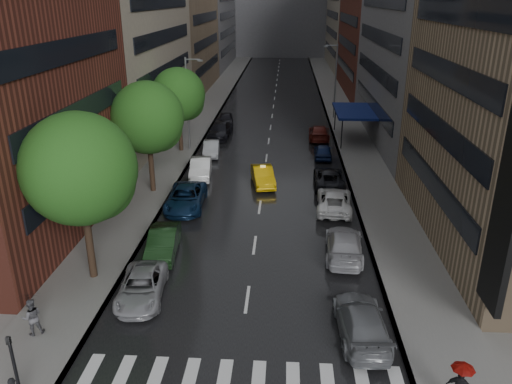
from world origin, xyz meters
The scene contains 17 objects.
ground centered at (0.00, 0.00, 0.00)m, with size 220.00×220.00×0.00m, color gray.
road centered at (0.00, 50.00, 0.01)m, with size 14.00×140.00×0.01m, color black.
sidewalk_left centered at (-9.00, 50.00, 0.07)m, with size 4.00×140.00×0.15m, color gray.
sidewalk_right centered at (9.00, 50.00, 0.07)m, with size 4.00×140.00×0.15m, color gray.
crosswalk centered at (0.20, -2.00, 0.01)m, with size 13.15×2.80×0.01m.
tree_near centered at (-8.60, 5.56, 6.36)m, with size 5.83×5.83×9.29m.
tree_mid centered at (-8.60, 18.56, 5.98)m, with size 5.49×5.49×8.74m.
tree_far centered at (-8.60, 29.69, 5.66)m, with size 5.19×5.19×8.27m.
taxi centered at (0.01, 20.77, 0.75)m, with size 1.59×4.55×1.50m, color yellow.
parked_cars_left centered at (-5.40, 21.55, 0.76)m, with size 2.81×41.54×1.60m.
parked_cars_right centered at (5.40, 17.71, 0.75)m, with size 2.83×39.07×1.55m.
ped_black_umbrella centered at (-9.46, 0.45, 1.38)m, with size 1.09×1.02×2.09m.
ped_red_umbrella centered at (8.40, -2.85, 1.33)m, with size 1.07×0.83×2.01m.
traffic_light centered at (-7.60, -4.16, 2.23)m, with size 0.18×0.15×3.45m.
street_lamp_left centered at (-7.72, 30.00, 4.89)m, with size 1.74×0.22×9.00m.
street_lamp_right centered at (7.72, 45.00, 4.89)m, with size 1.74×0.22×9.00m.
awning centered at (8.98, 35.00, 3.13)m, with size 4.00×8.00×3.12m.
Camera 1 is at (1.77, -17.72, 14.52)m, focal length 35.00 mm.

